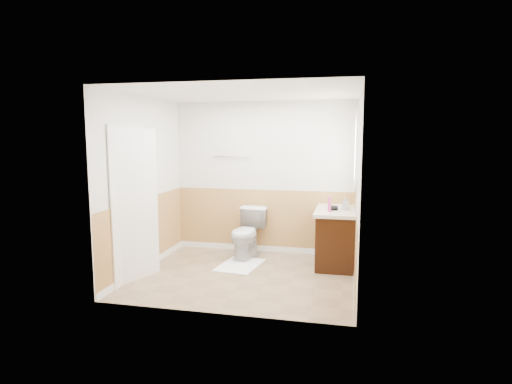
% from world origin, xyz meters
% --- Properties ---
extents(floor, '(3.00, 3.00, 0.00)m').
position_xyz_m(floor, '(0.00, 0.00, 0.00)').
color(floor, '#8C7051').
rests_on(floor, ground).
extents(ceiling, '(3.00, 3.00, 0.00)m').
position_xyz_m(ceiling, '(0.00, 0.00, 2.50)').
color(ceiling, white).
rests_on(ceiling, floor).
extents(wall_back, '(3.00, 0.00, 3.00)m').
position_xyz_m(wall_back, '(0.00, 1.30, 1.25)').
color(wall_back, silver).
rests_on(wall_back, floor).
extents(wall_front, '(3.00, 0.00, 3.00)m').
position_xyz_m(wall_front, '(0.00, -1.30, 1.25)').
color(wall_front, silver).
rests_on(wall_front, floor).
extents(wall_left, '(0.00, 3.00, 3.00)m').
position_xyz_m(wall_left, '(-1.50, 0.00, 1.25)').
color(wall_left, silver).
rests_on(wall_left, floor).
extents(wall_right, '(0.00, 3.00, 3.00)m').
position_xyz_m(wall_right, '(1.50, 0.00, 1.25)').
color(wall_right, silver).
rests_on(wall_right, floor).
extents(wainscot_back, '(3.00, 0.00, 3.00)m').
position_xyz_m(wainscot_back, '(0.00, 1.29, 0.50)').
color(wainscot_back, tan).
rests_on(wainscot_back, floor).
extents(wainscot_front, '(3.00, 0.00, 3.00)m').
position_xyz_m(wainscot_front, '(0.00, -1.29, 0.50)').
color(wainscot_front, tan).
rests_on(wainscot_front, floor).
extents(wainscot_left, '(0.00, 2.60, 2.60)m').
position_xyz_m(wainscot_left, '(-1.49, 0.00, 0.50)').
color(wainscot_left, tan).
rests_on(wainscot_left, floor).
extents(wainscot_right, '(0.00, 2.60, 2.60)m').
position_xyz_m(wainscot_right, '(1.49, 0.00, 0.50)').
color(wainscot_right, tan).
rests_on(wainscot_right, floor).
extents(toilet, '(0.54, 0.83, 0.79)m').
position_xyz_m(toilet, '(-0.19, 0.86, 0.40)').
color(toilet, silver).
rests_on(toilet, floor).
extents(bath_mat, '(0.65, 0.87, 0.02)m').
position_xyz_m(bath_mat, '(-0.19, 0.41, 0.01)').
color(bath_mat, white).
rests_on(bath_mat, floor).
extents(vanity_cabinet, '(0.55, 1.10, 0.80)m').
position_xyz_m(vanity_cabinet, '(1.21, 0.85, 0.40)').
color(vanity_cabinet, black).
rests_on(vanity_cabinet, floor).
extents(vanity_knob_left, '(0.03, 0.03, 0.03)m').
position_xyz_m(vanity_knob_left, '(0.91, 0.75, 0.55)').
color(vanity_knob_left, white).
rests_on(vanity_knob_left, vanity_cabinet).
extents(vanity_knob_right, '(0.03, 0.03, 0.03)m').
position_xyz_m(vanity_knob_right, '(0.91, 0.95, 0.55)').
color(vanity_knob_right, silver).
rests_on(vanity_knob_right, vanity_cabinet).
extents(countertop, '(0.60, 1.15, 0.05)m').
position_xyz_m(countertop, '(1.20, 0.85, 0.83)').
color(countertop, white).
rests_on(countertop, vanity_cabinet).
extents(sink_basin, '(0.36, 0.36, 0.02)m').
position_xyz_m(sink_basin, '(1.21, 1.00, 0.86)').
color(sink_basin, silver).
rests_on(sink_basin, countertop).
extents(faucet, '(0.02, 0.02, 0.14)m').
position_xyz_m(faucet, '(1.39, 1.00, 0.92)').
color(faucet, silver).
rests_on(faucet, countertop).
extents(lotion_bottle, '(0.05, 0.05, 0.22)m').
position_xyz_m(lotion_bottle, '(1.11, 0.57, 0.96)').
color(lotion_bottle, '#C63378').
rests_on(lotion_bottle, countertop).
extents(soap_dispenser, '(0.09, 0.09, 0.19)m').
position_xyz_m(soap_dispenser, '(1.33, 0.78, 0.94)').
color(soap_dispenser, gray).
rests_on(soap_dispenser, countertop).
extents(hair_dryer_body, '(0.14, 0.07, 0.07)m').
position_xyz_m(hair_dryer_body, '(1.16, 0.71, 0.89)').
color(hair_dryer_body, black).
rests_on(hair_dryer_body, countertop).
extents(hair_dryer_handle, '(0.03, 0.03, 0.07)m').
position_xyz_m(hair_dryer_handle, '(1.13, 0.76, 0.86)').
color(hair_dryer_handle, black).
rests_on(hair_dryer_handle, countertop).
extents(mirror_panel, '(0.02, 0.35, 0.90)m').
position_xyz_m(mirror_panel, '(1.48, 1.10, 1.55)').
color(mirror_panel, silver).
rests_on(mirror_panel, wall_right).
extents(window_frame, '(0.04, 0.80, 1.00)m').
position_xyz_m(window_frame, '(1.47, 0.59, 1.75)').
color(window_frame, white).
rests_on(window_frame, wall_right).
extents(window_glass, '(0.01, 0.70, 0.90)m').
position_xyz_m(window_glass, '(1.49, 0.59, 1.75)').
color(window_glass, white).
rests_on(window_glass, wall_right).
extents(door, '(0.29, 0.78, 2.04)m').
position_xyz_m(door, '(-1.40, -0.45, 1.02)').
color(door, white).
rests_on(door, wall_left).
extents(door_frame, '(0.02, 0.92, 2.10)m').
position_xyz_m(door_frame, '(-1.48, -0.45, 1.03)').
color(door_frame, white).
rests_on(door_frame, wall_left).
extents(door_knob, '(0.06, 0.06, 0.06)m').
position_xyz_m(door_knob, '(-1.34, -0.12, 0.95)').
color(door_knob, silver).
rests_on(door_knob, door).
extents(towel_bar, '(0.62, 0.02, 0.02)m').
position_xyz_m(towel_bar, '(-0.55, 1.25, 1.60)').
color(towel_bar, silver).
rests_on(towel_bar, wall_back).
extents(tp_holder_bar, '(0.14, 0.02, 0.02)m').
position_xyz_m(tp_holder_bar, '(-0.10, 1.23, 0.70)').
color(tp_holder_bar, silver).
rests_on(tp_holder_bar, wall_back).
extents(tp_roll, '(0.10, 0.11, 0.11)m').
position_xyz_m(tp_roll, '(-0.10, 1.23, 0.70)').
color(tp_roll, white).
rests_on(tp_roll, tp_holder_bar).
extents(tp_sheet, '(0.10, 0.01, 0.16)m').
position_xyz_m(tp_sheet, '(-0.10, 1.23, 0.59)').
color(tp_sheet, white).
rests_on(tp_sheet, tp_roll).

